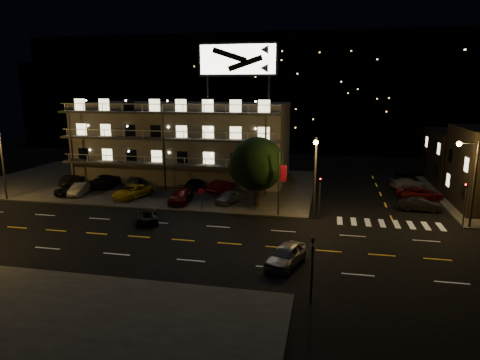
% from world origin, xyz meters
% --- Properties ---
extents(ground, '(140.00, 140.00, 0.00)m').
position_xyz_m(ground, '(0.00, 0.00, 0.00)').
color(ground, black).
rests_on(ground, ground).
extents(curb_nw, '(44.00, 24.00, 0.15)m').
position_xyz_m(curb_nw, '(-14.00, 20.00, 0.07)').
color(curb_nw, '#323330').
rests_on(curb_nw, ground).
extents(motel, '(28.00, 13.80, 18.10)m').
position_xyz_m(motel, '(-9.94, 23.88, 5.34)').
color(motel, gray).
rests_on(motel, ground).
extents(hill_backdrop, '(120.00, 25.00, 24.00)m').
position_xyz_m(hill_backdrop, '(-5.94, 68.78, 11.55)').
color(hill_backdrop, black).
rests_on(hill_backdrop, ground).
extents(streetlight_nw, '(0.44, 1.92, 8.00)m').
position_xyz_m(streetlight_nw, '(-26.00, 7.94, 4.96)').
color(streetlight_nw, '#2D2D30').
rests_on(streetlight_nw, ground).
extents(streetlight_nc, '(0.44, 1.92, 8.00)m').
position_xyz_m(streetlight_nc, '(8.50, 7.94, 4.96)').
color(streetlight_nc, '#2D2D30').
rests_on(streetlight_nc, ground).
extents(streetlight_ne, '(1.92, 0.44, 8.00)m').
position_xyz_m(streetlight_ne, '(22.14, 8.30, 4.96)').
color(streetlight_ne, '#2D2D30').
rests_on(streetlight_ne, ground).
extents(signal_nw, '(0.20, 0.27, 4.60)m').
position_xyz_m(signal_nw, '(9.00, 8.50, 2.57)').
color(signal_nw, '#2D2D30').
rests_on(signal_nw, ground).
extents(signal_sw, '(0.20, 0.27, 4.60)m').
position_xyz_m(signal_sw, '(9.00, -8.50, 2.57)').
color(signal_sw, '#2D2D30').
rests_on(signal_sw, ground).
extents(signal_ne, '(0.27, 0.20, 4.60)m').
position_xyz_m(signal_ne, '(22.00, 8.50, 2.57)').
color(signal_ne, '#2D2D30').
rests_on(signal_ne, ground).
extents(banner_north, '(0.83, 0.16, 6.40)m').
position_xyz_m(banner_north, '(5.09, 8.40, 3.43)').
color(banner_north, '#2D2D30').
rests_on(banner_north, ground).
extents(stop_sign, '(0.91, 0.11, 2.61)m').
position_xyz_m(stop_sign, '(-3.00, 8.57, 1.71)').
color(stop_sign, '#2D2D30').
rests_on(stop_sign, ground).
extents(tree, '(5.90, 5.68, 7.43)m').
position_xyz_m(tree, '(2.33, 11.08, 4.56)').
color(tree, black).
rests_on(tree, curb_nw).
extents(lot_car_0, '(3.18, 4.64, 1.47)m').
position_xyz_m(lot_car_0, '(-19.95, 11.86, 0.88)').
color(lot_car_0, black).
rests_on(lot_car_0, curb_nw).
extents(lot_car_1, '(2.10, 4.29, 1.35)m').
position_xyz_m(lot_car_1, '(-18.98, 11.81, 0.83)').
color(lot_car_1, gray).
rests_on(lot_car_1, curb_nw).
extents(lot_car_2, '(3.91, 5.62, 1.42)m').
position_xyz_m(lot_car_2, '(-12.19, 11.80, 0.86)').
color(lot_car_2, gold).
rests_on(lot_car_2, curb_nw).
extents(lot_car_3, '(2.43, 5.06, 1.42)m').
position_xyz_m(lot_car_3, '(-6.10, 11.01, 0.86)').
color(lot_car_3, '#500B0B').
rests_on(lot_car_3, curb_nw).
extents(lot_car_4, '(2.62, 4.11, 1.30)m').
position_xyz_m(lot_car_4, '(-0.86, 11.86, 0.80)').
color(lot_car_4, gray).
rests_on(lot_car_4, curb_nw).
extents(lot_car_5, '(1.76, 4.29, 1.38)m').
position_xyz_m(lot_car_5, '(-22.73, 16.12, 0.84)').
color(lot_car_5, black).
rests_on(lot_car_5, curb_nw).
extents(lot_car_6, '(2.85, 5.66, 1.54)m').
position_xyz_m(lot_car_6, '(-18.08, 16.48, 0.92)').
color(lot_car_6, black).
rests_on(lot_car_6, curb_nw).
extents(lot_car_7, '(3.12, 4.69, 1.26)m').
position_xyz_m(lot_car_7, '(-14.70, 17.13, 0.78)').
color(lot_car_7, gray).
rests_on(lot_car_7, curb_nw).
extents(lot_car_8, '(2.14, 4.25, 1.39)m').
position_xyz_m(lot_car_8, '(-6.47, 17.43, 0.84)').
color(lot_car_8, black).
rests_on(lot_car_8, curb_nw).
extents(lot_car_9, '(2.92, 4.45, 1.39)m').
position_xyz_m(lot_car_9, '(-2.94, 16.78, 0.84)').
color(lot_car_9, '#500B0B').
rests_on(lot_car_9, curb_nw).
extents(side_car_0, '(4.16, 1.47, 1.37)m').
position_xyz_m(side_car_0, '(19.18, 13.32, 0.68)').
color(side_car_0, black).
rests_on(side_car_0, ground).
extents(side_car_1, '(5.58, 3.42, 1.44)m').
position_xyz_m(side_car_1, '(20.13, 18.19, 0.72)').
color(side_car_1, '#500B0B').
rests_on(side_car_1, ground).
extents(side_car_2, '(4.85, 3.18, 1.31)m').
position_xyz_m(side_car_2, '(19.72, 23.62, 0.65)').
color(side_car_2, gray).
rests_on(side_car_2, ground).
extents(side_car_3, '(4.03, 2.35, 1.29)m').
position_xyz_m(side_car_3, '(21.22, 31.94, 0.64)').
color(side_car_3, black).
rests_on(side_car_3, ground).
extents(road_car_east, '(3.11, 4.84, 1.53)m').
position_xyz_m(road_car_east, '(6.98, -3.39, 0.77)').
color(road_car_east, gray).
rests_on(road_car_east, ground).
extents(road_car_west, '(3.64, 4.82, 1.22)m').
position_xyz_m(road_car_west, '(-7.04, 4.17, 0.61)').
color(road_car_west, black).
rests_on(road_car_west, ground).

